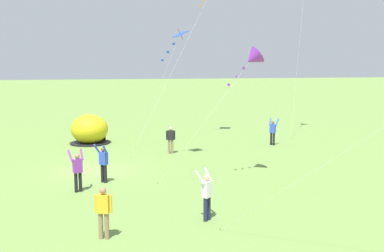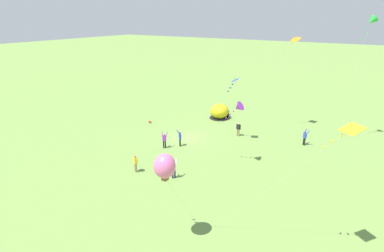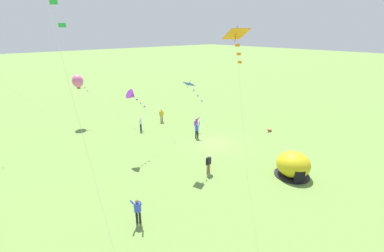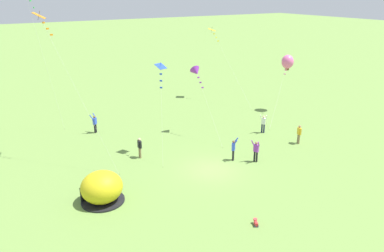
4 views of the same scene
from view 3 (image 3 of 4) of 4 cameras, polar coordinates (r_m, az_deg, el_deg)
name	(u,v)px [view 3 (image 3 of 4)]	position (r m, az deg, el deg)	size (l,w,h in m)	color
ground_plane	(216,144)	(27.59, 5.25, -3.91)	(300.00, 300.00, 0.00)	olive
popup_tent	(293,165)	(22.85, 21.57, -8.04)	(2.81, 2.81, 2.10)	gold
toddler_crawling	(269,130)	(31.95, 16.81, -0.92)	(0.41, 0.54, 0.32)	red
person_flying_kite	(196,124)	(30.13, 0.97, 0.37)	(0.62, 0.72, 1.89)	black
person_strolling	(138,210)	(16.92, -11.99, -17.77)	(0.71, 0.69, 1.89)	black
person_with_toddler	(208,163)	(21.64, 3.68, -8.26)	(0.26, 0.59, 1.72)	#8C7251
person_near_tent	(197,130)	(28.47, 1.07, -0.86)	(0.70, 0.70, 1.89)	black
person_far_back	(161,115)	(33.89, -6.80, 2.47)	(0.36, 0.56, 1.72)	#8C7251
person_arms_raised	(141,123)	(31.29, -11.35, 0.73)	(0.69, 0.71, 1.89)	#1E2347
kite_pink	(78,81)	(34.70, -24.07, 9.09)	(6.56, 4.80, 6.32)	silver
kite_purple	(132,95)	(23.73, -13.16, 6.63)	(0.95, 5.18, 6.47)	silver
kite_blue	(192,88)	(20.99, -0.10, 8.42)	(1.92, 3.26, 7.65)	silver
kite_orange	(237,42)	(12.28, 9.94, 17.93)	(3.67, 6.83, 11.56)	silver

